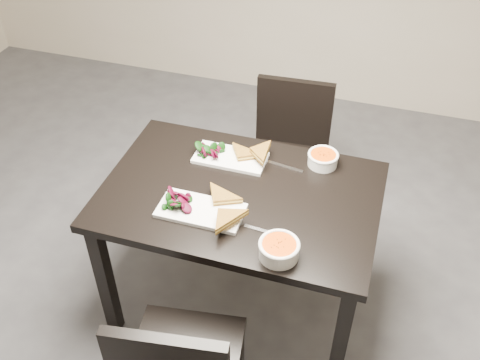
% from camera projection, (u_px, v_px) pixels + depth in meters
% --- Properties ---
extents(ground, '(5.00, 5.00, 0.00)m').
position_uv_depth(ground, '(141.00, 345.00, 2.66)').
color(ground, '#47474C').
rests_on(ground, ground).
extents(table, '(1.20, 0.80, 0.75)m').
position_uv_depth(table, '(240.00, 209.00, 2.44)').
color(table, black).
rests_on(table, ground).
extents(chair_far, '(0.44, 0.44, 0.85)m').
position_uv_depth(chair_far, '(289.00, 148.00, 3.06)').
color(chair_far, black).
rests_on(chair_far, ground).
extents(plate_near, '(0.36, 0.18, 0.02)m').
position_uv_depth(plate_near, '(201.00, 211.00, 2.28)').
color(plate_near, white).
rests_on(plate_near, table).
extents(sandwich_near, '(0.22, 0.20, 0.06)m').
position_uv_depth(sandwich_near, '(216.00, 205.00, 2.25)').
color(sandwich_near, '#A27322').
rests_on(sandwich_near, plate_near).
extents(salad_near, '(0.11, 0.10, 0.05)m').
position_uv_depth(salad_near, '(178.00, 200.00, 2.28)').
color(salad_near, black).
rests_on(salad_near, plate_near).
extents(soup_bowl_near, '(0.16, 0.16, 0.07)m').
position_uv_depth(soup_bowl_near, '(279.00, 249.00, 2.08)').
color(soup_bowl_near, white).
rests_on(soup_bowl_near, table).
extents(cutlery_near, '(0.18, 0.03, 0.00)m').
position_uv_depth(cutlery_near, '(265.00, 231.00, 2.20)').
color(cutlery_near, silver).
rests_on(cutlery_near, table).
extents(plate_far, '(0.33, 0.17, 0.02)m').
position_uv_depth(plate_far, '(230.00, 158.00, 2.55)').
color(plate_far, white).
rests_on(plate_far, table).
extents(sandwich_far, '(0.21, 0.19, 0.05)m').
position_uv_depth(sandwich_far, '(243.00, 156.00, 2.50)').
color(sandwich_far, '#A27322').
rests_on(sandwich_far, plate_far).
extents(salad_far, '(0.10, 0.09, 0.05)m').
position_uv_depth(salad_far, '(210.00, 149.00, 2.55)').
color(salad_far, black).
rests_on(salad_far, plate_far).
extents(soup_bowl_far, '(0.14, 0.14, 0.06)m').
position_uv_depth(soup_bowl_far, '(323.00, 158.00, 2.50)').
color(soup_bowl_far, white).
rests_on(soup_bowl_far, table).
extents(cutlery_far, '(0.18, 0.04, 0.00)m').
position_uv_depth(cutlery_far, '(285.00, 166.00, 2.51)').
color(cutlery_far, silver).
rests_on(cutlery_far, table).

